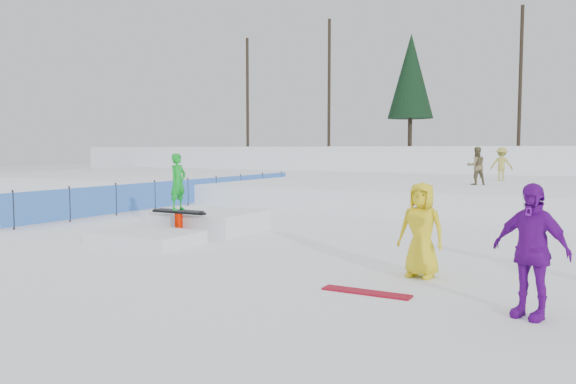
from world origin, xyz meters
The scene contains 11 objects.
ground centered at (0.00, 0.00, 0.00)m, with size 120.00×120.00×0.00m, color white.
snow_berm centered at (0.00, 30.00, 1.20)m, with size 60.00×14.00×2.40m, color white.
snow_midrise centered at (0.00, 16.00, 0.40)m, with size 50.00×18.00×0.80m, color white.
safety_fence centered at (-6.50, 6.60, 0.55)m, with size 0.05×16.00×1.10m.
treeline centered at (6.18, 28.28, 7.45)m, with size 40.24×4.22×10.50m.
walker_olive centered at (3.45, 12.28, 1.56)m, with size 0.74×0.57×1.51m, color brown.
walker_ygreen centered at (3.89, 16.07, 1.55)m, with size 0.97×0.56×1.50m, color #ABA43F.
spectator_purple centered at (6.83, -2.99, 0.89)m, with size 1.05×0.44×1.79m, color #6C0B99.
spectator_yellow centered at (4.93, -1.32, 0.83)m, with size 0.81×0.53×1.65m, color yellow.
loose_board_red centered at (4.50, -2.83, 0.01)m, with size 1.40×0.28×0.03m, color maroon.
jib_rail_feature centered at (-1.66, 0.75, 0.30)m, with size 2.60×4.40×2.11m.
Camera 1 is at (7.50, -10.89, 2.22)m, focal length 35.00 mm.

